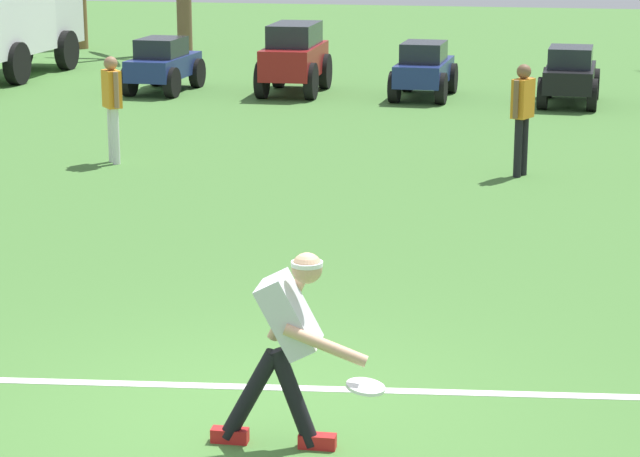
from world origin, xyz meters
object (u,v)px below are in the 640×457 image
object	(u,v)px
parked_car_slot_d	(570,75)
parked_car_slot_b	(294,56)
frisbee_thrower	(288,338)
box_truck	(2,23)
teammate_near_sideline	(522,109)
parked_car_slot_c	(424,69)
frisbee_in_flight	(366,387)
parked_car_slot_a	(163,64)
teammate_midfield	(112,99)

from	to	relation	value
parked_car_slot_d	parked_car_slot_b	bearing A→B (deg)	176.25
frisbee_thrower	parked_car_slot_b	size ratio (longest dim) A/B	0.59
frisbee_thrower	box_truck	size ratio (longest dim) A/B	0.24
teammate_near_sideline	box_truck	xyz separation A→B (m)	(-11.47, 7.83, 0.29)
parked_car_slot_b	parked_car_slot_c	bearing A→B (deg)	-1.62
parked_car_slot_b	frisbee_in_flight	bearing A→B (deg)	-75.57
parked_car_slot_a	parked_car_slot_c	bearing A→B (deg)	2.83
teammate_near_sideline	parked_car_slot_d	size ratio (longest dim) A/B	0.70
parked_car_slot_c	parked_car_slot_d	size ratio (longest dim) A/B	1.00
parked_car_slot_b	parked_car_slot_d	size ratio (longest dim) A/B	1.06
frisbee_in_flight	teammate_near_sideline	xyz separation A→B (m)	(0.54, 9.62, 0.39)
teammate_near_sideline	teammate_midfield	bearing A→B (deg)	-177.32
frisbee_thrower	frisbee_in_flight	world-z (taller)	frisbee_thrower
parked_car_slot_c	teammate_midfield	bearing A→B (deg)	-116.11
frisbee_in_flight	parked_car_slot_d	size ratio (longest dim) A/B	0.13
parked_car_slot_c	parked_car_slot_d	distance (m)	2.83
teammate_near_sideline	teammate_midfield	world-z (taller)	same
teammate_near_sideline	box_truck	bearing A→B (deg)	145.68
parked_car_slot_d	parked_car_slot_c	bearing A→B (deg)	174.27
parked_car_slot_b	parked_car_slot_d	distance (m)	5.46
parked_car_slot_d	teammate_midfield	bearing A→B (deg)	-132.16
teammate_midfield	teammate_near_sideline	bearing A→B (deg)	2.68
frisbee_in_flight	box_truck	distance (m)	20.60
teammate_midfield	parked_car_slot_a	xyz separation A→B (m)	(-1.65, 7.14, -0.38)
box_truck	parked_car_slot_d	bearing A→B (deg)	-4.67
parked_car_slot_a	box_truck	world-z (taller)	box_truck
frisbee_in_flight	teammate_midfield	bearing A→B (deg)	119.70
frisbee_thrower	parked_car_slot_b	bearing A→B (deg)	102.73
parked_car_slot_a	parked_car_slot_d	size ratio (longest dim) A/B	1.00
frisbee_in_flight	parked_car_slot_d	bearing A→B (deg)	86.12
box_truck	parked_car_slot_a	bearing A→B (deg)	-13.72
teammate_midfield	parked_car_slot_d	world-z (taller)	teammate_midfield
parked_car_slot_a	parked_car_slot_b	bearing A→B (deg)	7.21
parked_car_slot_b	parked_car_slot_c	world-z (taller)	parked_car_slot_b
teammate_midfield	frisbee_in_flight	bearing A→B (deg)	-60.30
frisbee_thrower	parked_car_slot_c	size ratio (longest dim) A/B	0.63
teammate_near_sideline	parked_car_slot_d	xyz separation A→B (m)	(0.57, 6.84, -0.38)
parked_car_slot_b	parked_car_slot_c	xyz separation A→B (m)	(2.63, -0.07, -0.18)
frisbee_thrower	parked_car_slot_a	world-z (taller)	frisbee_thrower
teammate_near_sideline	parked_car_slot_a	xyz separation A→B (m)	(-7.52, 6.87, -0.38)
teammate_near_sideline	parked_car_slot_b	distance (m)	8.70
frisbee_thrower	frisbee_in_flight	size ratio (longest dim) A/B	4.91
teammate_midfield	parked_car_slot_c	xyz separation A→B (m)	(3.63, 7.40, -0.38)
frisbee_thrower	parked_car_slot_d	xyz separation A→B (m)	(1.68, 16.29, -0.23)
parked_car_slot_b	parked_car_slot_d	world-z (taller)	parked_car_slot_b
teammate_near_sideline	teammate_midfield	xyz separation A→B (m)	(-5.87, -0.27, 0.00)
frisbee_thrower	parked_car_slot_b	world-z (taller)	parked_car_slot_b
teammate_midfield	parked_car_slot_a	world-z (taller)	teammate_midfield
teammate_midfield	parked_car_slot_c	world-z (taller)	teammate_midfield
frisbee_thrower	parked_car_slot_d	size ratio (longest dim) A/B	0.63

